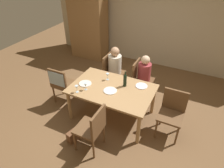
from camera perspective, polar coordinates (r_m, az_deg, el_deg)
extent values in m
plane|color=brown|center=(4.40, 0.00, -8.82)|extent=(10.00, 10.00, 0.00)
cube|color=beige|center=(6.01, 12.05, 17.71)|extent=(6.40, 0.12, 2.70)
cube|color=olive|center=(6.44, -6.75, 16.51)|extent=(1.10, 0.56, 2.10)
cube|color=#A87F51|center=(3.95, 0.00, -1.43)|extent=(1.64, 1.06, 0.04)
cylinder|color=#A87F51|center=(4.20, -12.07, -6.05)|extent=(0.07, 0.07, 0.68)
cylinder|color=#A87F51|center=(3.67, 7.58, -12.84)|extent=(0.07, 0.07, 0.68)
cylinder|color=#A87F51|center=(4.79, -5.66, 0.30)|extent=(0.07, 0.07, 0.68)
cylinder|color=#A87F51|center=(4.33, 11.68, -4.61)|extent=(0.07, 0.07, 0.68)
cylinder|color=brown|center=(5.11, 3.60, 1.25)|extent=(0.04, 0.04, 0.44)
cylinder|color=brown|center=(4.82, 1.84, -0.98)|extent=(0.04, 0.04, 0.44)
cylinder|color=brown|center=(5.24, -0.22, 2.25)|extent=(0.04, 0.04, 0.44)
cylinder|color=brown|center=(4.96, -2.16, 0.14)|extent=(0.04, 0.04, 0.44)
cube|color=brown|center=(4.90, 0.79, 3.03)|extent=(0.44, 0.44, 0.04)
cube|color=brown|center=(4.86, -1.34, 5.98)|extent=(0.04, 0.44, 0.44)
cylinder|color=brown|center=(4.94, 11.49, -0.84)|extent=(0.04, 0.04, 0.44)
cylinder|color=brown|center=(4.63, 10.17, -3.29)|extent=(0.04, 0.04, 0.44)
cylinder|color=brown|center=(5.01, 7.35, 0.26)|extent=(0.04, 0.04, 0.44)
cylinder|color=brown|center=(4.72, 5.78, -2.08)|extent=(0.04, 0.04, 0.44)
cube|color=brown|center=(4.68, 8.96, 0.92)|extent=(0.44, 0.44, 0.04)
cube|color=brown|center=(4.61, 6.87, 4.02)|extent=(0.04, 0.44, 0.44)
cylinder|color=brown|center=(5.00, -13.46, -0.59)|extent=(0.04, 0.04, 0.44)
cylinder|color=brown|center=(4.80, -9.88, -1.74)|extent=(0.04, 0.04, 0.44)
cylinder|color=brown|center=(4.78, -16.19, -2.94)|extent=(0.04, 0.04, 0.44)
cylinder|color=brown|center=(4.57, -12.55, -4.26)|extent=(0.04, 0.04, 0.44)
cube|color=brown|center=(4.65, -13.40, 0.03)|extent=(0.44, 0.44, 0.04)
cube|color=brown|center=(4.39, -15.38, 1.27)|extent=(0.44, 0.04, 0.44)
cube|color=#ADC6D6|center=(4.38, -15.42, 1.51)|extent=(0.40, 0.07, 0.31)
cylinder|color=brown|center=(3.88, 18.01, -13.96)|extent=(0.04, 0.04, 0.44)
cylinder|color=brown|center=(3.90, 12.48, -12.46)|extent=(0.04, 0.04, 0.44)
cylinder|color=brown|center=(4.15, 19.01, -10.30)|extent=(0.04, 0.04, 0.44)
cylinder|color=brown|center=(4.17, 13.89, -8.94)|extent=(0.04, 0.04, 0.44)
cube|color=brown|center=(3.86, 16.42, -8.87)|extent=(0.44, 0.44, 0.04)
cube|color=brown|center=(3.86, 17.62, -4.39)|extent=(0.44, 0.04, 0.44)
cylinder|color=brown|center=(3.68, -10.61, -15.88)|extent=(0.04, 0.04, 0.44)
cylinder|color=brown|center=(3.88, -7.36, -12.10)|extent=(0.04, 0.04, 0.44)
cylinder|color=brown|center=(3.53, -5.31, -18.17)|extent=(0.04, 0.04, 0.44)
cylinder|color=brown|center=(3.74, -2.28, -14.05)|extent=(0.04, 0.04, 0.44)
cube|color=brown|center=(3.52, -6.65, -12.46)|extent=(0.44, 0.44, 0.04)
cube|color=brown|center=(3.27, -3.89, -10.78)|extent=(0.04, 0.44, 0.44)
cylinder|color=#33333D|center=(5.05, 2.73, 0.92)|extent=(0.12, 0.12, 0.46)
cylinder|color=#33333D|center=(4.90, 1.84, -0.18)|extent=(0.12, 0.12, 0.46)
cylinder|color=beige|center=(4.78, 0.81, 5.50)|extent=(0.32, 0.32, 0.48)
sphere|color=tan|center=(4.62, 0.84, 9.26)|extent=(0.21, 0.21, 0.21)
cylinder|color=#33333D|center=(4.86, 10.56, -1.21)|extent=(0.11, 0.11, 0.46)
cylinder|color=#33333D|center=(4.72, 9.93, -2.33)|extent=(0.11, 0.11, 0.46)
cylinder|color=#9E383D|center=(4.57, 9.20, 3.25)|extent=(0.29, 0.29, 0.45)
sphere|color=beige|center=(4.41, 9.59, 6.81)|extent=(0.19, 0.19, 0.19)
cylinder|color=black|center=(3.95, 3.72, 0.75)|extent=(0.07, 0.07, 0.22)
sphere|color=black|center=(3.88, 3.79, 2.25)|extent=(0.07, 0.07, 0.07)
cylinder|color=black|center=(3.85, 3.82, 2.94)|extent=(0.03, 0.03, 0.09)
cylinder|color=silver|center=(3.94, -7.48, -1.55)|extent=(0.06, 0.06, 0.00)
cylinder|color=silver|center=(3.92, -7.52, -1.11)|extent=(0.01, 0.01, 0.07)
cone|color=silver|center=(3.87, -7.59, -0.24)|extent=(0.07, 0.07, 0.07)
cylinder|color=silver|center=(4.20, -1.26, 1.33)|extent=(0.06, 0.06, 0.00)
cylinder|color=silver|center=(4.18, -1.26, 1.75)|extent=(0.01, 0.01, 0.07)
cone|color=silver|center=(4.14, -1.28, 2.59)|extent=(0.07, 0.07, 0.07)
cylinder|color=silver|center=(3.90, -9.92, -2.25)|extent=(0.06, 0.06, 0.00)
cylinder|color=silver|center=(3.87, -9.97, -1.81)|extent=(0.01, 0.01, 0.07)
cone|color=silver|center=(3.83, -10.08, -0.93)|extent=(0.07, 0.07, 0.07)
cylinder|color=white|center=(3.86, -0.53, -1.92)|extent=(0.26, 0.26, 0.01)
cylinder|color=silver|center=(4.10, -7.68, 0.14)|extent=(0.26, 0.26, 0.01)
cylinder|color=white|center=(4.03, 8.45, -0.55)|extent=(0.24, 0.24, 0.01)
cube|color=brown|center=(3.93, -10.79, -14.16)|extent=(0.19, 0.30, 0.22)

